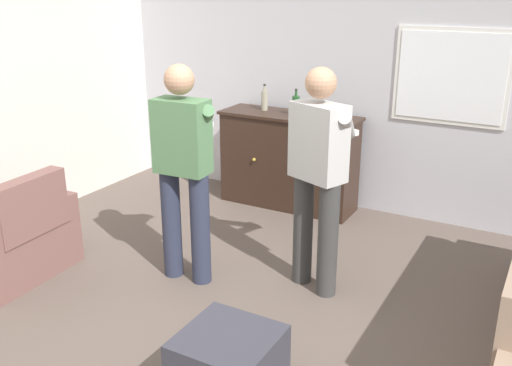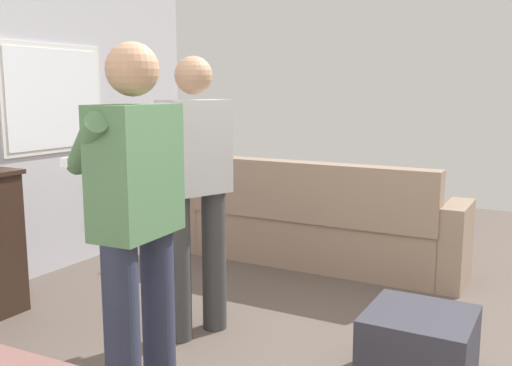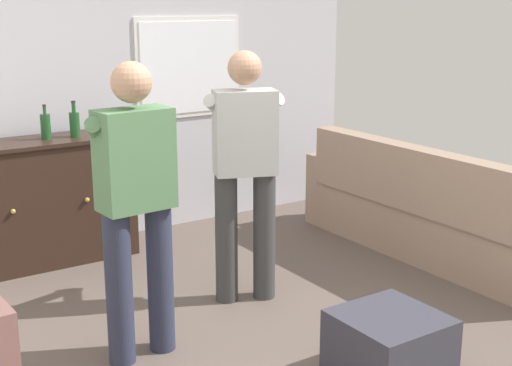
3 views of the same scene
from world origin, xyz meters
name	(u,v)px [view 1 (image 1 of 3)]	position (x,y,z in m)	size (l,w,h in m)	color
ground	(209,327)	(0.00, 0.00, 0.00)	(10.40, 10.40, 0.00)	brown
wall_back_with_window	(357,70)	(0.02, 2.66, 1.40)	(5.20, 0.15, 2.80)	silver
armchair	(14,241)	(-1.75, -0.12, 0.29)	(0.68, 0.91, 0.85)	brown
sideboard_cabinet	(289,160)	(-0.53, 2.30, 0.49)	(1.42, 0.49, 0.97)	black
bottle_wine_green	(296,105)	(-0.46, 2.29, 1.07)	(0.08, 0.08, 0.26)	#1E4C23
bottle_liquor_amber	(315,108)	(-0.24, 2.26, 1.07)	(0.08, 0.08, 0.28)	#1E4C23
bottle_spirits_clear	(265,100)	(-0.84, 2.35, 1.08)	(0.07, 0.07, 0.27)	gray
ottoman	(228,363)	(0.45, -0.48, 0.19)	(0.53, 0.53, 0.37)	#33333D
person_standing_left	(184,165)	(-0.53, 0.52, 0.94)	(0.56, 0.49, 1.68)	#282D42
person_standing_right	(319,171)	(0.40, 0.87, 0.94)	(0.52, 0.52, 1.68)	#383838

